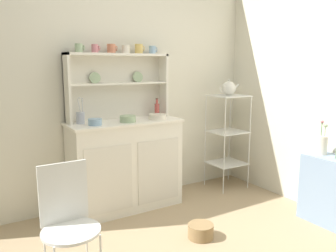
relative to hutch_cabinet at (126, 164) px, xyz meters
name	(u,v)px	position (x,y,z in m)	size (l,w,h in m)	color
wall_back	(115,84)	(0.02, 0.26, 0.79)	(3.84, 0.05, 2.50)	silver
hutch_cabinet	(126,164)	(0.00, 0.00, 0.00)	(1.13, 0.45, 0.90)	white
hutch_shelf_unit	(117,81)	(0.00, 0.16, 0.83)	(1.05, 0.18, 0.66)	silver
bakers_rack	(227,130)	(1.29, -0.06, 0.23)	(0.40, 0.37, 1.10)	silver
side_shelf_blue	(330,190)	(1.46, -1.29, -0.15)	(0.28, 0.48, 0.63)	#849EBC
wire_chair	(68,217)	(-0.87, -1.04, 0.05)	(0.36, 0.36, 0.85)	white
floor_basket	(201,231)	(0.27, -0.91, -0.40)	(0.22, 0.22, 0.12)	#93754C
cup_sage_0	(79,48)	(-0.39, 0.12, 1.14)	(0.09, 0.07, 0.08)	#9EB78E
cup_rose_1	(95,49)	(-0.23, 0.12, 1.14)	(0.08, 0.06, 0.08)	#D17A84
cup_terracotta_2	(111,49)	(-0.07, 0.12, 1.14)	(0.10, 0.08, 0.09)	#C67556
cup_cream_3	(126,49)	(0.09, 0.12, 1.14)	(0.09, 0.08, 0.08)	silver
cup_gold_4	(139,49)	(0.23, 0.12, 1.15)	(0.09, 0.08, 0.09)	#DBB760
cup_sky_5	(152,50)	(0.39, 0.12, 1.14)	(0.08, 0.07, 0.08)	#8EB2D1
bowl_mixing_large	(95,122)	(-0.33, -0.07, 0.47)	(0.13, 0.13, 0.06)	#8EB2D1
bowl_floral_medium	(128,119)	(0.00, -0.07, 0.47)	(0.15, 0.15, 0.06)	#9EB78E
bowl_cream_small	(157,117)	(0.33, -0.07, 0.47)	(0.18, 0.18, 0.05)	silver
jam_bottle	(157,109)	(0.42, 0.09, 0.52)	(0.05, 0.05, 0.20)	#B74C47
utensil_jar	(80,117)	(-0.42, 0.08, 0.50)	(0.08, 0.08, 0.25)	#B2B7C6
porcelain_teapot	(229,88)	(1.29, -0.06, 0.72)	(0.25, 0.16, 0.18)	white
flower_vase	(322,144)	(1.46, -1.17, 0.26)	(0.10, 0.10, 0.33)	silver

